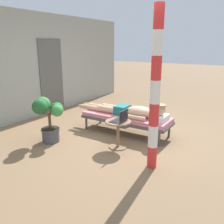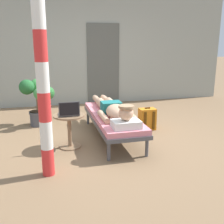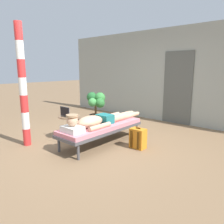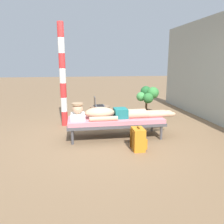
% 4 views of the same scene
% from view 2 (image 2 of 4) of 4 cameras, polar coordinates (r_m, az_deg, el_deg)
% --- Properties ---
extents(ground_plane, '(40.00, 40.00, 0.00)m').
position_cam_2_polar(ground_plane, '(4.64, -1.12, -5.62)').
color(ground_plane, '#846647').
extents(house_wall_back, '(7.60, 0.20, 2.70)m').
position_cam_2_polar(house_wall_back, '(7.13, -5.55, 12.62)').
color(house_wall_back, '#999E93').
rests_on(house_wall_back, ground).
extents(house_door_panel, '(0.84, 0.03, 2.04)m').
position_cam_2_polar(house_door_panel, '(7.12, -1.84, 10.01)').
color(house_door_panel, '#545651').
rests_on(house_door_panel, ground).
extents(lounge_chair, '(0.66, 1.97, 0.42)m').
position_cam_2_polar(lounge_chair, '(4.59, 0.12, -1.31)').
color(lounge_chair, '#4C4C51').
rests_on(lounge_chair, ground).
extents(person_reclining, '(0.53, 2.17, 0.33)m').
position_cam_2_polar(person_reclining, '(4.45, 0.43, 0.49)').
color(person_reclining, white).
rests_on(person_reclining, lounge_chair).
extents(side_table, '(0.48, 0.48, 0.52)m').
position_cam_2_polar(side_table, '(4.23, -8.99, -2.78)').
color(side_table, '#8C6B4C').
rests_on(side_table, ground).
extents(laptop, '(0.31, 0.24, 0.23)m').
position_cam_2_polar(laptop, '(4.12, -9.05, 0.01)').
color(laptop, '#4C4C51').
rests_on(laptop, side_table).
extents(backpack, '(0.30, 0.26, 0.42)m').
position_cam_2_polar(backpack, '(5.10, 7.39, -1.50)').
color(backpack, orange).
rests_on(backpack, ground).
extents(potted_plant, '(0.66, 0.61, 0.91)m').
position_cam_2_polar(potted_plant, '(5.45, -15.41, 2.85)').
color(potted_plant, '#4C4C51').
rests_on(potted_plant, ground).
extents(porch_post, '(0.15, 0.15, 2.43)m').
position_cam_2_polar(porch_post, '(3.20, -14.42, 7.10)').
color(porch_post, red).
rests_on(porch_post, ground).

